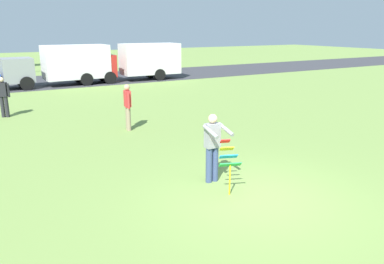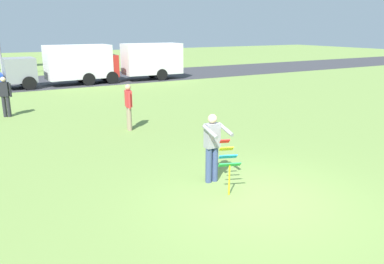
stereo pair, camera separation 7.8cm
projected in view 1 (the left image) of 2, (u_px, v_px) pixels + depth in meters
ground_plane at (258, 198)px, 8.67m from camera, size 120.00×120.00×0.00m
road_strip at (57, 81)px, 27.64m from camera, size 120.00×8.00×0.01m
person_kite_flyer at (213, 145)px, 9.35m from camera, size 0.53×0.65×1.73m
kite_held at (228, 159)px, 8.79m from camera, size 0.56×0.72×1.21m
parked_truck_grey_van at (64, 64)px, 25.31m from camera, size 6.76×2.26×2.62m
parked_truck_red_cab at (139, 61)px, 27.90m from camera, size 6.75×2.25×2.62m
person_walker_near at (3, 96)px, 16.29m from camera, size 0.52×0.36×1.73m
person_walker_far at (128, 106)px, 14.21m from camera, size 0.28×0.56×1.73m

